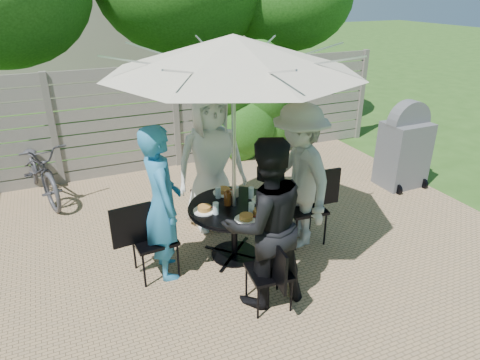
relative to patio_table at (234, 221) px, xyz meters
name	(u,v)px	position (x,y,z in m)	size (l,w,h in m)	color
backyard_envelope	(108,1)	(0.28, 10.36, 2.12)	(60.00, 60.00, 5.00)	#2A4E18
patio_table	(234,221)	(0.00, 0.00, 0.00)	(1.09, 1.09, 0.69)	black
umbrella	(233,54)	(0.00, 0.00, 1.92)	(2.75, 2.75, 2.59)	silver
chair_back	(209,203)	(0.03, 0.96, -0.23)	(0.42, 0.62, 0.85)	black
person_back	(211,161)	(0.03, 0.83, 0.45)	(0.91, 0.60, 1.87)	white
chair_left	(154,253)	(-0.97, 0.03, -0.20)	(0.69, 0.48, 0.93)	black
person_left	(162,204)	(-0.83, 0.03, 0.40)	(0.64, 0.42, 1.77)	teal
chair_front	(269,286)	(-0.03, -0.96, -0.23)	(0.45, 0.63, 0.85)	black
person_front	(265,224)	(-0.03, -0.83, 0.41)	(0.87, 0.68, 1.80)	black
chair_right	(305,220)	(0.97, -0.03, -0.20)	(0.71, 0.50, 0.96)	black
person_right	(298,177)	(0.83, -0.03, 0.43)	(1.19, 0.68, 1.84)	#A4A5A0
plate_back	(224,191)	(0.01, 0.36, 0.23)	(0.26, 0.26, 0.06)	white
plate_left	(204,209)	(-0.36, 0.01, 0.23)	(0.26, 0.26, 0.06)	white
plate_front	(246,218)	(-0.01, -0.36, 0.23)	(0.26, 0.26, 0.06)	white
plate_right	(262,198)	(0.36, -0.01, 0.23)	(0.26, 0.26, 0.06)	white
plate_extra	(259,213)	(0.17, -0.31, 0.23)	(0.24, 0.24, 0.06)	white
glass_back	(218,193)	(-0.10, 0.26, 0.28)	(0.07, 0.07, 0.14)	silver
glass_left	(216,208)	(-0.26, -0.10, 0.28)	(0.07, 0.07, 0.14)	silver
glass_front	(251,209)	(0.10, -0.26, 0.28)	(0.07, 0.07, 0.14)	silver
glass_right	(251,193)	(0.26, 0.10, 0.28)	(0.07, 0.07, 0.14)	silver
syrup_jug	(228,199)	(-0.06, 0.05, 0.29)	(0.09, 0.09, 0.16)	#59280C
coffee_cup	(235,192)	(0.11, 0.22, 0.27)	(0.08, 0.08, 0.12)	#C6B293
bicycle	(39,169)	(-2.09, 2.67, -0.01)	(0.63, 1.81, 0.95)	#333338
bbq_grill	(404,148)	(3.29, 0.79, 0.16)	(0.71, 0.54, 1.42)	#525357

